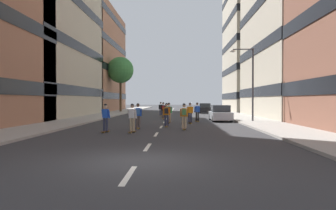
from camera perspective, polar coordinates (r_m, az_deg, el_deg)
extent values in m
plane|color=#333335|center=(42.17, 0.22, -1.82)|extent=(190.93, 190.93, 0.00)
cube|color=#9E9991|center=(47.11, -9.77, -1.47)|extent=(3.71, 87.51, 0.14)
cube|color=#9E9991|center=(46.64, 10.62, -1.49)|extent=(3.71, 87.51, 0.14)
cube|color=silver|center=(8.62, -7.11, -12.43)|extent=(0.16, 2.20, 0.01)
cube|color=silver|center=(13.49, -3.70, -7.58)|extent=(0.16, 2.20, 0.01)
cube|color=silver|center=(18.43, -2.14, -5.30)|extent=(0.16, 2.20, 0.01)
cube|color=silver|center=(23.40, -1.25, -3.98)|extent=(0.16, 2.20, 0.01)
cube|color=silver|center=(28.38, -0.67, -3.13)|extent=(0.16, 2.20, 0.01)
cube|color=silver|center=(33.36, -0.26, -2.53)|extent=(0.16, 2.20, 0.01)
cube|color=silver|center=(38.35, 0.04, -2.09)|extent=(0.16, 2.20, 0.01)
cube|color=silver|center=(43.34, 0.27, -1.75)|extent=(0.16, 2.20, 0.01)
cube|color=silver|center=(48.34, 0.45, -1.47)|extent=(0.16, 2.20, 0.01)
cube|color=silver|center=(53.33, 0.60, -1.25)|extent=(0.16, 2.20, 0.01)
cube|color=silver|center=(58.33, 0.72, -1.07)|extent=(0.16, 2.20, 0.01)
cube|color=silver|center=(63.32, 0.83, -0.92)|extent=(0.16, 2.20, 0.01)
cube|color=silver|center=(68.32, 0.91, -0.79)|extent=(0.16, 2.20, 0.01)
cube|color=silver|center=(73.32, 0.99, -0.67)|extent=(0.16, 2.20, 0.01)
cube|color=silver|center=(78.31, 1.06, -0.57)|extent=(0.16, 2.20, 0.01)
cube|color=#B2A893|center=(42.61, -26.62, 11.80)|extent=(17.03, 20.76, 20.26)
cube|color=black|center=(41.84, -26.55, 2.23)|extent=(17.15, 20.88, 1.10)
cube|color=black|center=(42.27, -26.60, 9.11)|extent=(17.15, 20.88, 1.10)
cube|color=black|center=(43.30, -26.64, 15.75)|extent=(17.15, 20.88, 1.10)
cube|color=#9E6B51|center=(60.69, -17.38, 7.59)|extent=(17.03, 20.62, 18.25)
cube|color=black|center=(60.28, -17.36, 1.55)|extent=(17.15, 20.74, 1.10)
cube|color=black|center=(60.50, -17.37, 5.88)|extent=(17.15, 20.74, 1.10)
cube|color=black|center=(61.07, -17.39, 10.14)|extent=(17.15, 20.74, 1.10)
cube|color=black|center=(61.98, -17.41, 14.31)|extent=(17.15, 20.74, 1.10)
cube|color=black|center=(40.63, 27.31, 2.11)|extent=(17.15, 18.65, 1.10)
cube|color=black|center=(41.03, 27.35, 8.95)|extent=(17.15, 18.65, 1.10)
cube|color=black|center=(42.01, 27.40, 15.56)|extent=(17.15, 18.65, 1.10)
cube|color=#BCB29E|center=(61.56, 19.07, 15.93)|extent=(17.03, 16.34, 36.05)
cube|color=black|center=(59.44, 18.99, 1.52)|extent=(17.15, 16.46, 1.10)
cube|color=black|center=(59.67, 19.02, 5.85)|extent=(17.15, 16.46, 1.10)
cube|color=black|center=(60.23, 19.04, 10.12)|extent=(17.15, 16.46, 1.10)
cube|color=black|center=(61.12, 19.06, 14.30)|extent=(17.15, 16.46, 1.10)
cube|color=black|center=(48.87, 6.61, -0.84)|extent=(1.80, 4.40, 0.70)
cube|color=#2D3338|center=(48.70, 6.63, -0.06)|extent=(1.60, 2.10, 0.64)
cylinder|color=black|center=(50.26, 5.57, -1.03)|extent=(0.22, 0.64, 0.64)
cylinder|color=black|center=(50.39, 7.39, -1.03)|extent=(0.22, 0.64, 0.64)
cylinder|color=black|center=(47.37, 5.79, -1.14)|extent=(0.22, 0.64, 0.64)
cylinder|color=black|center=(47.50, 7.72, -1.14)|extent=(0.22, 0.64, 0.64)
cube|color=#B2B7BF|center=(30.41, 9.41, -1.88)|extent=(1.80, 4.40, 0.70)
cube|color=#2D3338|center=(30.24, 9.45, -0.63)|extent=(1.60, 2.10, 0.64)
cylinder|color=black|center=(31.77, 7.64, -2.14)|extent=(0.22, 0.64, 0.64)
cylinder|color=black|center=(31.96, 10.50, -2.13)|extent=(0.22, 0.64, 0.64)
cylinder|color=black|center=(28.89, 8.20, -2.44)|extent=(0.22, 0.64, 0.64)
cylinder|color=black|center=(29.10, 11.34, -2.42)|extent=(0.22, 0.64, 0.64)
cylinder|color=#4C3823|center=(52.39, -8.56, 1.74)|extent=(0.36, 0.36, 5.30)
sphere|color=#387A3D|center=(52.62, -8.57, 6.27)|extent=(4.30, 4.30, 4.30)
cylinder|color=#3F3F44|center=(29.28, 15.07, 3.59)|extent=(0.16, 0.16, 6.50)
cylinder|color=#3F3F44|center=(29.41, 13.36, 9.76)|extent=(1.80, 0.10, 0.10)
ellipsoid|color=silver|center=(29.22, 11.60, 9.52)|extent=(0.50, 0.30, 0.24)
cube|color=brown|center=(39.27, -1.32, -1.90)|extent=(0.23, 0.91, 0.02)
cylinder|color=#D8BF4C|center=(39.59, -1.27, -1.95)|extent=(0.18, 0.08, 0.07)
cylinder|color=#D8BF4C|center=(38.95, -1.36, -2.00)|extent=(0.18, 0.08, 0.07)
cylinder|color=#2D334C|center=(39.26, -1.45, -1.30)|extent=(0.14, 0.14, 0.80)
cylinder|color=#2D334C|center=(39.24, -1.19, -1.30)|extent=(0.14, 0.14, 0.80)
cube|color=black|center=(39.23, -1.32, -0.32)|extent=(0.33, 0.21, 0.55)
cylinder|color=black|center=(39.30, -1.63, -0.36)|extent=(0.10, 0.23, 0.55)
cylinder|color=black|center=(39.26, -0.99, -0.36)|extent=(0.10, 0.23, 0.55)
sphere|color=tan|center=(39.24, -1.31, 0.35)|extent=(0.22, 0.22, 0.22)
sphere|color=black|center=(39.24, -1.31, 0.42)|extent=(0.21, 0.21, 0.21)
cube|color=black|center=(39.05, -1.34, -0.28)|extent=(0.27, 0.17, 0.40)
cube|color=brown|center=(19.44, -6.48, -4.75)|extent=(0.41, 0.92, 0.02)
cylinder|color=#D8BF4C|center=(19.74, -6.13, -4.80)|extent=(0.19, 0.11, 0.07)
cylinder|color=#D8BF4C|center=(19.15, -6.85, -4.98)|extent=(0.19, 0.11, 0.07)
cylinder|color=tan|center=(19.44, -6.73, -3.53)|extent=(0.17, 0.17, 0.80)
cylinder|color=tan|center=(19.37, -6.24, -3.55)|extent=(0.17, 0.17, 0.80)
cube|color=white|center=(19.36, -6.49, -1.55)|extent=(0.36, 0.27, 0.55)
cylinder|color=white|center=(19.50, -7.03, -1.61)|extent=(0.14, 0.24, 0.55)
cylinder|color=white|center=(19.33, -5.83, -1.63)|extent=(0.14, 0.24, 0.55)
sphere|color=tan|center=(19.37, -6.47, -0.20)|extent=(0.22, 0.22, 0.22)
sphere|color=black|center=(19.37, -6.47, -0.05)|extent=(0.21, 0.21, 0.21)
cube|color=brown|center=(33.65, -0.86, -2.37)|extent=(0.26, 0.91, 0.02)
cylinder|color=#D8BF4C|center=(33.97, -0.79, -2.42)|extent=(0.18, 0.08, 0.07)
cylinder|color=#D8BF4C|center=(33.34, -0.92, -2.48)|extent=(0.18, 0.08, 0.07)
cylinder|color=#594C47|center=(33.64, -1.01, -1.67)|extent=(0.15, 0.15, 0.80)
cylinder|color=#594C47|center=(33.62, -0.70, -1.67)|extent=(0.15, 0.15, 0.80)
cube|color=black|center=(33.61, -0.86, -0.52)|extent=(0.33, 0.22, 0.55)
cylinder|color=black|center=(33.69, -1.22, -0.56)|extent=(0.11, 0.24, 0.55)
cylinder|color=black|center=(33.63, -0.47, -0.56)|extent=(0.11, 0.24, 0.55)
sphere|color=beige|center=(33.62, -0.85, 0.26)|extent=(0.22, 0.22, 0.22)
sphere|color=black|center=(33.62, -0.85, 0.34)|extent=(0.21, 0.21, 0.21)
cube|color=#A52626|center=(33.43, -0.89, -0.47)|extent=(0.27, 0.18, 0.40)
cube|color=brown|center=(22.12, -5.43, -4.07)|extent=(0.39, 0.92, 0.02)
cylinder|color=#D8BF4C|center=(22.44, -5.51, -4.12)|extent=(0.19, 0.11, 0.07)
cylinder|color=#D8BF4C|center=(21.81, -5.36, -4.26)|extent=(0.19, 0.11, 0.07)
cylinder|color=#594C47|center=(22.08, -5.67, -3.00)|extent=(0.17, 0.17, 0.80)
cylinder|color=#594C47|center=(22.10, -5.20, -3.00)|extent=(0.17, 0.17, 0.80)
cube|color=blue|center=(22.06, -5.44, -1.25)|extent=(0.36, 0.26, 0.55)
cylinder|color=blue|center=(22.09, -6.02, -1.32)|extent=(0.14, 0.24, 0.55)
cylinder|color=blue|center=(22.13, -4.88, -1.32)|extent=(0.14, 0.24, 0.55)
sphere|color=#997051|center=(22.06, -5.44, -0.07)|extent=(0.22, 0.22, 0.22)
sphere|color=black|center=(22.06, -5.45, 0.06)|extent=(0.21, 0.21, 0.21)
cube|color=#3F72BF|center=(21.88, -5.40, -1.19)|extent=(0.29, 0.21, 0.40)
cube|color=brown|center=(21.32, 2.92, -4.25)|extent=(0.20, 0.90, 0.02)
cylinder|color=#D8BF4C|center=(21.64, 2.91, -4.30)|extent=(0.18, 0.07, 0.07)
cylinder|color=#D8BF4C|center=(21.00, 2.94, -4.46)|extent=(0.18, 0.07, 0.07)
cylinder|color=tan|center=(21.28, 2.68, -3.15)|extent=(0.14, 0.14, 0.80)
cylinder|color=tan|center=(21.29, 3.16, -3.15)|extent=(0.14, 0.14, 0.80)
cube|color=orange|center=(21.25, 2.92, -1.33)|extent=(0.32, 0.20, 0.55)
cylinder|color=orange|center=(21.30, 2.33, -1.40)|extent=(0.09, 0.23, 0.55)
cylinder|color=orange|center=(21.30, 3.51, -1.40)|extent=(0.09, 0.23, 0.55)
sphere|color=tan|center=(21.26, 2.92, -0.10)|extent=(0.22, 0.22, 0.22)
sphere|color=black|center=(21.25, 2.92, 0.03)|extent=(0.21, 0.21, 0.21)
cube|color=#4C8C4C|center=(21.07, 2.93, -1.27)|extent=(0.26, 0.16, 0.40)
cube|color=brown|center=(29.19, 5.30, -2.87)|extent=(0.39, 0.92, 0.02)
cylinder|color=#D8BF4C|center=(29.50, 5.13, -2.92)|extent=(0.19, 0.11, 0.07)
cylinder|color=#D8BF4C|center=(28.89, 5.48, -3.00)|extent=(0.19, 0.11, 0.07)
cylinder|color=black|center=(29.14, 5.14, -2.06)|extent=(0.17, 0.17, 0.80)
cylinder|color=black|center=(29.19, 5.48, -2.06)|extent=(0.17, 0.17, 0.80)
cube|color=blue|center=(29.14, 5.31, -0.74)|extent=(0.36, 0.26, 0.55)
cylinder|color=blue|center=(29.13, 4.86, -0.79)|extent=(0.14, 0.24, 0.55)
cylinder|color=blue|center=(29.25, 5.70, -0.78)|extent=(0.14, 0.24, 0.55)
sphere|color=tan|center=(29.15, 5.30, 0.16)|extent=(0.22, 0.22, 0.22)
sphere|color=black|center=(29.15, 5.30, 0.26)|extent=(0.21, 0.21, 0.21)
cube|color=brown|center=(19.88, -11.22, -4.64)|extent=(0.41, 0.92, 0.02)
cylinder|color=#D8BF4C|center=(20.17, -10.80, -4.69)|extent=(0.19, 0.11, 0.07)
cylinder|color=#D8BF4C|center=(19.60, -11.65, -4.86)|extent=(0.19, 0.11, 0.07)
cylinder|color=#2D334C|center=(19.88, -11.46, -3.45)|extent=(0.17, 0.17, 0.80)
cylinder|color=#2D334C|center=(19.80, -10.99, -3.46)|extent=(0.17, 0.17, 0.80)
cube|color=blue|center=(19.80, -11.23, -1.51)|extent=(0.36, 0.27, 0.55)
cylinder|color=blue|center=(19.95, -11.73, -1.57)|extent=(0.14, 0.24, 0.55)
cylinder|color=blue|center=(19.75, -10.60, -1.59)|extent=(0.14, 0.24, 0.55)
sphere|color=beige|center=(19.81, -11.21, -0.19)|extent=(0.22, 0.22, 0.22)
sphere|color=black|center=(19.81, -11.21, -0.04)|extent=(0.21, 0.21, 0.21)
cube|color=brown|center=(26.97, 4.01, -3.18)|extent=(0.33, 0.92, 0.02)
cylinder|color=#D8BF4C|center=(27.28, 3.89, -3.23)|extent=(0.19, 0.09, 0.07)
cylinder|color=#D8BF4C|center=(26.65, 4.13, -3.32)|extent=(0.19, 0.09, 0.07)
cylinder|color=#2D334C|center=(26.92, 3.82, -2.30)|extent=(0.16, 0.16, 0.80)
cylinder|color=#2D334C|center=(26.96, 4.20, -2.30)|extent=(0.16, 0.16, 0.80)
cube|color=orange|center=(26.91, 4.01, -0.87)|extent=(0.35, 0.24, 0.55)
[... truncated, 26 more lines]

